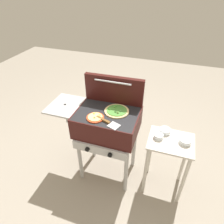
{
  "coord_description": "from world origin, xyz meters",
  "views": [
    {
      "loc": [
        0.56,
        -1.53,
        2.07
      ],
      "look_at": [
        0.05,
        0.0,
        0.92
      ],
      "focal_mm": 31.96,
      "sensor_mm": 36.0,
      "label": 1
    }
  ],
  "objects_px": {
    "grill": "(106,124)",
    "spatula": "(108,122)",
    "topping_bowl_near": "(165,131)",
    "topping_bowl_far": "(185,141)",
    "topping_bowl_middle": "(158,137)",
    "pizza_veggie": "(117,111)",
    "prep_table": "(168,155)",
    "pizza_cheese": "(95,117)"
  },
  "relations": [
    {
      "from": "pizza_cheese",
      "to": "topping_bowl_far",
      "type": "xyz_separation_m",
      "value": [
        0.87,
        0.13,
        -0.18
      ]
    },
    {
      "from": "grill",
      "to": "topping_bowl_middle",
      "type": "distance_m",
      "value": 0.55
    },
    {
      "from": "pizza_veggie",
      "to": "prep_table",
      "type": "xyz_separation_m",
      "value": [
        0.58,
        -0.05,
        -0.4
      ]
    },
    {
      "from": "grill",
      "to": "topping_bowl_near",
      "type": "height_order",
      "value": "grill"
    },
    {
      "from": "prep_table",
      "to": "topping_bowl_middle",
      "type": "relative_size",
      "value": 7.55
    },
    {
      "from": "pizza_cheese",
      "to": "topping_bowl_near",
      "type": "distance_m",
      "value": 0.72
    },
    {
      "from": "pizza_veggie",
      "to": "prep_table",
      "type": "distance_m",
      "value": 0.7
    },
    {
      "from": "prep_table",
      "to": "topping_bowl_near",
      "type": "distance_m",
      "value": 0.25
    },
    {
      "from": "spatula",
      "to": "topping_bowl_middle",
      "type": "relative_size",
      "value": 2.79
    },
    {
      "from": "prep_table",
      "to": "topping_bowl_near",
      "type": "bearing_deg",
      "value": 125.95
    },
    {
      "from": "pizza_cheese",
      "to": "topping_bowl_middle",
      "type": "relative_size",
      "value": 1.81
    },
    {
      "from": "pizza_veggie",
      "to": "topping_bowl_near",
      "type": "distance_m",
      "value": 0.53
    },
    {
      "from": "grill",
      "to": "pizza_veggie",
      "type": "bearing_deg",
      "value": 29.2
    },
    {
      "from": "topping_bowl_far",
      "to": "topping_bowl_middle",
      "type": "xyz_separation_m",
      "value": [
        -0.25,
        -0.01,
        0.0
      ]
    },
    {
      "from": "pizza_veggie",
      "to": "topping_bowl_far",
      "type": "relative_size",
      "value": 2.18
    },
    {
      "from": "grill",
      "to": "spatula",
      "type": "bearing_deg",
      "value": -64.64
    },
    {
      "from": "topping_bowl_far",
      "to": "topping_bowl_middle",
      "type": "height_order",
      "value": "same"
    },
    {
      "from": "pizza_veggie",
      "to": "prep_table",
      "type": "bearing_deg",
      "value": -4.94
    },
    {
      "from": "spatula",
      "to": "topping_bowl_far",
      "type": "distance_m",
      "value": 0.77
    },
    {
      "from": "topping_bowl_near",
      "to": "topping_bowl_far",
      "type": "bearing_deg",
      "value": -25.23
    },
    {
      "from": "topping_bowl_far",
      "to": "prep_table",
      "type": "bearing_deg",
      "value": -175.73
    },
    {
      "from": "grill",
      "to": "prep_table",
      "type": "height_order",
      "value": "grill"
    },
    {
      "from": "pizza_veggie",
      "to": "pizza_cheese",
      "type": "distance_m",
      "value": 0.24
    },
    {
      "from": "topping_bowl_near",
      "to": "topping_bowl_far",
      "type": "xyz_separation_m",
      "value": [
        0.2,
        -0.09,
        -0.0
      ]
    },
    {
      "from": "topping_bowl_near",
      "to": "topping_bowl_far",
      "type": "height_order",
      "value": "same"
    },
    {
      "from": "pizza_veggie",
      "to": "topping_bowl_far",
      "type": "distance_m",
      "value": 0.72
    },
    {
      "from": "pizza_cheese",
      "to": "spatula",
      "type": "height_order",
      "value": "pizza_cheese"
    },
    {
      "from": "grill",
      "to": "spatula",
      "type": "distance_m",
      "value": 0.22
    },
    {
      "from": "pizza_veggie",
      "to": "topping_bowl_near",
      "type": "bearing_deg",
      "value": 6.13
    },
    {
      "from": "topping_bowl_near",
      "to": "topping_bowl_middle",
      "type": "bearing_deg",
      "value": -115.01
    },
    {
      "from": "pizza_cheese",
      "to": "spatula",
      "type": "bearing_deg",
      "value": -13.43
    },
    {
      "from": "grill",
      "to": "pizza_cheese",
      "type": "height_order",
      "value": "pizza_cheese"
    },
    {
      "from": "prep_table",
      "to": "pizza_cheese",
      "type": "bearing_deg",
      "value": -170.72
    },
    {
      "from": "spatula",
      "to": "topping_bowl_near",
      "type": "relative_size",
      "value": 2.3
    },
    {
      "from": "pizza_veggie",
      "to": "spatula",
      "type": "height_order",
      "value": "pizza_veggie"
    },
    {
      "from": "topping_bowl_middle",
      "to": "topping_bowl_far",
      "type": "bearing_deg",
      "value": 3.23
    },
    {
      "from": "spatula",
      "to": "prep_table",
      "type": "height_order",
      "value": "spatula"
    },
    {
      "from": "topping_bowl_near",
      "to": "topping_bowl_middle",
      "type": "distance_m",
      "value": 0.12
    },
    {
      "from": "topping_bowl_near",
      "to": "topping_bowl_middle",
      "type": "height_order",
      "value": "same"
    },
    {
      "from": "grill",
      "to": "topping_bowl_far",
      "type": "bearing_deg",
      "value": 0.98
    },
    {
      "from": "pizza_cheese",
      "to": "prep_table",
      "type": "relative_size",
      "value": 0.24
    },
    {
      "from": "pizza_veggie",
      "to": "spatula",
      "type": "bearing_deg",
      "value": -97.4
    }
  ]
}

